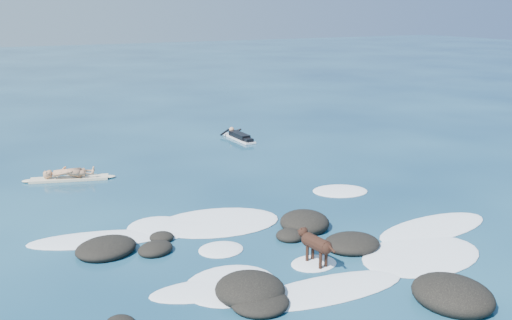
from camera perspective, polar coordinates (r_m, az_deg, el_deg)
ground at (r=15.57m, az=7.35°, el=-6.54°), size 160.00×160.00×0.00m
reef_rocks at (r=13.40m, az=6.78°, el=-9.65°), size 14.58×7.40×0.64m
breaking_foam at (r=14.40m, az=1.75°, el=-8.22°), size 11.85×6.95×0.12m
standing_surfer_rig at (r=20.24m, az=-18.31°, el=-0.04°), size 3.03×1.23×1.75m
paddling_surfer_rig at (r=25.29m, az=-1.70°, el=2.37°), size 1.10×2.44×0.43m
dog at (r=13.10m, az=5.91°, el=-8.25°), size 0.45×1.28×0.81m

